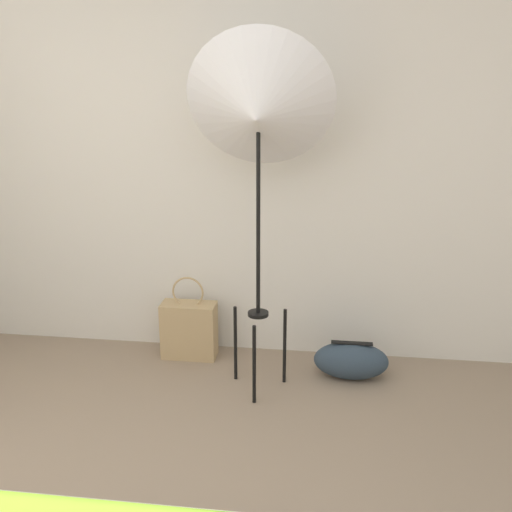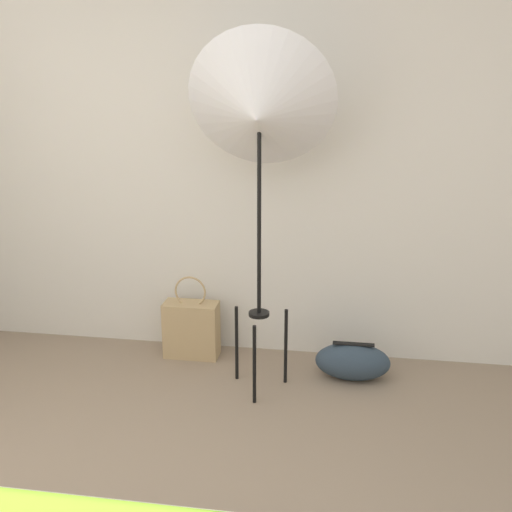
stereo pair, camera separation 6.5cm
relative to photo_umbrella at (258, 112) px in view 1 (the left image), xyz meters
name	(u,v)px [view 1 (the left image)]	position (x,y,z in m)	size (l,w,h in m)	color
wall_back	(211,149)	(-0.36, 0.53, -0.26)	(8.00, 0.05, 2.60)	silver
photo_umbrella	(258,112)	(0.00, 0.00, 0.00)	(0.78, 0.53, 1.97)	black
tote_bag	(189,329)	(-0.49, 0.34, -1.37)	(0.34, 0.16, 0.54)	tan
duffel_bag	(351,361)	(0.53, 0.19, -1.45)	(0.44, 0.22, 0.23)	#2D3D4C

